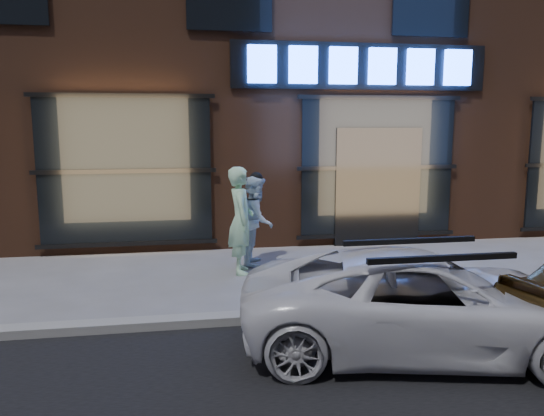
{
  "coord_description": "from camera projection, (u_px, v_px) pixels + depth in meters",
  "views": [
    {
      "loc": [
        -3.93,
        -6.36,
        2.5
      ],
      "look_at": [
        -2.59,
        1.6,
        1.2
      ],
      "focal_mm": 35.0,
      "sensor_mm": 36.0,
      "label": 1
    }
  ],
  "objects": [
    {
      "name": "man_bowtie",
      "position": [
        241.0,
        220.0,
        8.81
      ],
      "size": [
        0.45,
        0.67,
        1.79
      ],
      "primitive_type": "imported",
      "rotation": [
        0.0,
        0.0,
        1.53
      ],
      "color": "#C2FFCA",
      "rests_on": "ground"
    },
    {
      "name": "curb",
      "position": [
        479.0,
        304.0,
        7.22
      ],
      "size": [
        60.0,
        0.25,
        0.12
      ],
      "primitive_type": "cube",
      "color": "gray",
      "rests_on": "ground"
    },
    {
      "name": "white_suv",
      "position": [
        423.0,
        302.0,
        5.81
      ],
      "size": [
        4.27,
        2.63,
        1.1
      ],
      "primitive_type": "imported",
      "rotation": [
        0.0,
        0.0,
        1.36
      ],
      "color": "silver",
      "rests_on": "ground"
    },
    {
      "name": "man_cap",
      "position": [
        256.0,
        220.0,
        9.4
      ],
      "size": [
        0.76,
        0.89,
        1.58
      ],
      "primitive_type": "imported",
      "rotation": [
        0.0,
        0.0,
        1.34
      ],
      "color": "white",
      "rests_on": "ground"
    },
    {
      "name": "ground",
      "position": [
        478.0,
        308.0,
        7.23
      ],
      "size": [
        90.0,
        90.0,
        0.0
      ],
      "primitive_type": "plane",
      "color": "slate",
      "rests_on": "ground"
    },
    {
      "name": "storefront_building",
      "position": [
        328.0,
        23.0,
        14.19
      ],
      "size": [
        30.2,
        8.28,
        10.3
      ],
      "color": "#54301E",
      "rests_on": "ground"
    }
  ]
}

